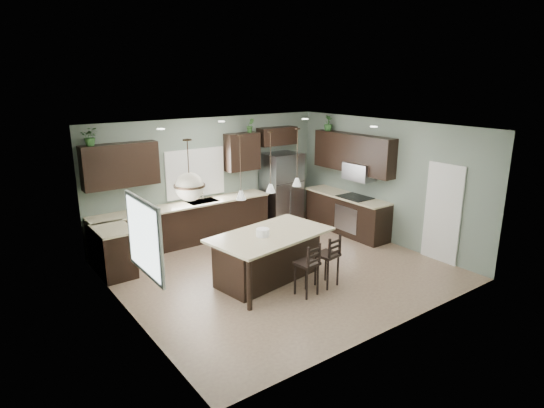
{
  "coord_description": "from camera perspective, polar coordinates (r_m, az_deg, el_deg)",
  "views": [
    {
      "loc": [
        -5.03,
        -6.64,
        3.7
      ],
      "look_at": [
        0.1,
        0.4,
        1.25
      ],
      "focal_mm": 30.0,
      "sensor_mm": 36.0,
      "label": 1
    }
  ],
  "objects": [
    {
      "name": "left_return_cabs",
      "position": [
        9.25,
        -19.21,
        -5.78
      ],
      "size": [
        0.6,
        0.9,
        0.9
      ],
      "primitive_type": "cube",
      "color": "black",
      "rests_on": "ground"
    },
    {
      "name": "refrigerator",
      "position": [
        11.63,
        1.21,
        1.9
      ],
      "size": [
        0.9,
        0.74,
        1.85
      ],
      "primitive_type": "cube",
      "color": "gray",
      "rests_on": "ground"
    },
    {
      "name": "pantry_door",
      "position": [
        9.86,
        20.62,
        -1.1
      ],
      "size": [
        0.04,
        0.82,
        2.04
      ],
      "primitive_type": "cube",
      "color": "white",
      "rests_on": "ground"
    },
    {
      "name": "bar_stool_center",
      "position": [
        7.97,
        4.37,
        -8.14
      ],
      "size": [
        0.4,
        0.4,
        0.97
      ],
      "primitive_type": "cube",
      "rotation": [
        0.0,
        0.0,
        0.12
      ],
      "color": "black",
      "rests_on": "ground"
    },
    {
      "name": "back_countertop",
      "position": [
        10.37,
        -10.92,
        -0.14
      ],
      "size": [
        4.2,
        0.66,
        0.04
      ],
      "primitive_type": "cube",
      "color": "beige",
      "rests_on": "back_lower_cabs"
    },
    {
      "name": "back_upper_right",
      "position": [
        11.05,
        -3.75,
        6.56
      ],
      "size": [
        0.85,
        0.34,
        0.9
      ],
      "primitive_type": "cube",
      "color": "black",
      "rests_on": "room_shell"
    },
    {
      "name": "plant_back_right",
      "position": [
        11.07,
        -2.74,
        9.83
      ],
      "size": [
        0.23,
        0.2,
        0.34
      ],
      "primitive_type": "imported",
      "rotation": [
        0.0,
        0.0,
        -0.32
      ],
      "color": "#2D5726",
      "rests_on": "back_upper_right"
    },
    {
      "name": "pendant_left",
      "position": [
        7.53,
        -3.98,
        4.57
      ],
      "size": [
        0.17,
        0.17,
        1.1
      ],
      "primitive_type": null,
      "color": "silver",
      "rests_on": "room_shell"
    },
    {
      "name": "faucet",
      "position": [
        10.49,
        -8.68,
        1.06
      ],
      "size": [
        0.02,
        0.02,
        0.28
      ],
      "primitive_type": "cylinder",
      "color": "silver",
      "rests_on": "back_countertop"
    },
    {
      "name": "left_return_countertop",
      "position": [
        9.1,
        -19.35,
        -3.0
      ],
      "size": [
        0.66,
        0.96,
        0.04
      ],
      "primitive_type": "cube",
      "color": "beige",
      "rests_on": "left_return_cabs"
    },
    {
      "name": "back_upper_left",
      "position": [
        9.82,
        -18.48,
        4.63
      ],
      "size": [
        1.55,
        0.34,
        0.9
      ],
      "primitive_type": "cube",
      "color": "black",
      "rests_on": "room_shell"
    },
    {
      "name": "ground",
      "position": [
        9.12,
        0.98,
        -8.24
      ],
      "size": [
        6.0,
        6.0,
        0.0
      ],
      "primitive_type": "plane",
      "color": "#9E8466",
      "rests_on": "ground"
    },
    {
      "name": "window_left",
      "position": [
        6.55,
        -15.86,
        -4.07
      ],
      "size": [
        0.02,
        1.1,
        1.0
      ],
      "primitive_type": "cube",
      "color": "white",
      "rests_on": "room_shell"
    },
    {
      "name": "plant_right_wall",
      "position": [
        11.52,
        7.07,
        10.05
      ],
      "size": [
        0.24,
        0.24,
        0.38
      ],
      "primitive_type": "imported",
      "rotation": [
        0.0,
        0.0,
        0.14
      ],
      "color": "#2B5726",
      "rests_on": "right_upper_cabs"
    },
    {
      "name": "serving_dish",
      "position": [
        8.19,
        -1.17,
        -3.59
      ],
      "size": [
        0.24,
        0.24,
        0.14
      ],
      "primitive_type": "cylinder",
      "color": "white",
      "rests_on": "kitchen_island"
    },
    {
      "name": "chandelier",
      "position": [
        7.1,
        -10.41,
        4.18
      ],
      "size": [
        0.49,
        0.49,
        0.97
      ],
      "primitive_type": null,
      "color": "#F4E6C7",
      "rests_on": "room_shell"
    },
    {
      "name": "microwave",
      "position": [
        10.87,
        10.89,
        4.01
      ],
      "size": [
        0.4,
        0.75,
        0.4
      ],
      "primitive_type": "cube",
      "color": "gray",
      "rests_on": "right_upper_cabs"
    },
    {
      "name": "pendant_center",
      "position": [
        8.0,
        -0.18,
        5.26
      ],
      "size": [
        0.17,
        0.17,
        1.1
      ],
      "primitive_type": null,
      "color": "silver",
      "rests_on": "room_shell"
    },
    {
      "name": "wall_oven_front",
      "position": [
        10.87,
        9.2,
        -1.9
      ],
      "size": [
        0.01,
        0.72,
        0.6
      ],
      "primitive_type": "cube",
      "color": "gray",
      "rests_on": "right_lower_cabs"
    },
    {
      "name": "cooktop",
      "position": [
        10.93,
        10.37,
        0.85
      ],
      "size": [
        0.58,
        0.75,
        0.02
      ],
      "primitive_type": "cube",
      "color": "black",
      "rests_on": "right_countertop"
    },
    {
      "name": "pendant_right",
      "position": [
        8.5,
        3.19,
        5.86
      ],
      "size": [
        0.17,
        0.17,
        1.1
      ],
      "primitive_type": null,
      "color": "white",
      "rests_on": "room_shell"
    },
    {
      "name": "plant_back_left",
      "position": [
        9.55,
        -21.85,
        7.86
      ],
      "size": [
        0.4,
        0.38,
        0.36
      ],
      "primitive_type": "imported",
      "rotation": [
        0.0,
        0.0,
        -0.34
      ],
      "color": "#2B5826",
      "rests_on": "back_upper_left"
    },
    {
      "name": "sink_inset",
      "position": [
        10.55,
        -8.72,
        0.33
      ],
      "size": [
        0.7,
        0.45,
        0.01
      ],
      "primitive_type": "cube",
      "color": "gray",
      "rests_on": "back_countertop"
    },
    {
      "name": "room_shell",
      "position": [
        8.57,
        1.04,
        2.2
      ],
      "size": [
        6.0,
        6.0,
        6.0
      ],
      "color": "slate",
      "rests_on": "ground"
    },
    {
      "name": "window_back",
      "position": [
        10.68,
        -9.62,
        3.86
      ],
      "size": [
        1.35,
        0.02,
        1.0
      ],
      "primitive_type": "cube",
      "color": "white",
      "rests_on": "room_shell"
    },
    {
      "name": "back_lower_cabs",
      "position": [
        10.52,
        -10.83,
        -2.58
      ],
      "size": [
        4.2,
        0.6,
        0.9
      ],
      "primitive_type": "cube",
      "color": "black",
      "rests_on": "ground"
    },
    {
      "name": "right_upper_cabs",
      "position": [
        11.02,
        10.13,
        6.32
      ],
      "size": [
        0.34,
        2.35,
        0.9
      ],
      "primitive_type": "cube",
      "color": "black",
      "rests_on": "room_shell"
    },
    {
      "name": "bar_stool_right",
      "position": [
        8.34,
        6.92,
        -7.03
      ],
      "size": [
        0.41,
        0.41,
        0.99
      ],
      "primitive_type": "cube",
      "rotation": [
        0.0,
        0.0,
        0.13
      ],
      "color": "black",
      "rests_on": "ground"
    },
    {
      "name": "fridge_header",
      "position": [
        11.6,
        0.65,
        8.52
      ],
      "size": [
        1.05,
        0.34,
        0.45
      ],
      "primitive_type": "cube",
      "color": "black",
      "rests_on": "room_shell"
    },
    {
      "name": "right_lower_cabs",
      "position": [
        11.26,
        9.31,
        -1.28
      ],
      "size": [
        0.6,
        2.35,
        0.9
      ],
      "primitive_type": "cube",
      "color": "black",
      "rests_on": "ground"
    },
    {
      "name": "right_countertop",
      "position": [
        11.12,
        9.34,
        1.02
      ],
      "size": [
        0.66,
        2.35,
        0.04
      ],
      "primitive_type": "cube",
      "color": "beige",
      "rests_on": "right_lower_cabs"
    },
    {
      "name": "kitchen_island",
      "position": [
        8.51,
        -0.17,
        -6.66
      ],
      "size": [
        2.41,
        1.6,
        0.92
      ],
      "primitive_type": "cube",
      "rotation": [
        0.0,
        0.0,
        0.15
      ],
      "color": "black",
      "rests_on": "ground"
    }
  ]
}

